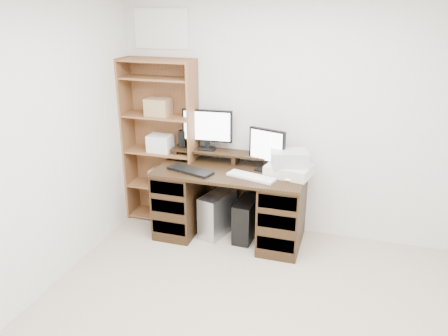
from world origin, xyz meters
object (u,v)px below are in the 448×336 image
at_px(monitor_small, 267,148).
at_px(bookshelf, 161,141).
at_px(tower_silver, 218,214).
at_px(printer, 289,170).
at_px(monitor_wide, 207,127).
at_px(desk, 230,203).
at_px(tower_black, 246,219).

bearing_deg(monitor_small, bookshelf, -167.43).
bearing_deg(tower_silver, bookshelf, -179.57).
bearing_deg(printer, monitor_small, 173.35).
xyz_separation_m(monitor_wide, bookshelf, (-0.53, -0.02, -0.19)).
height_order(desk, bookshelf, bookshelf).
distance_m(monitor_small, tower_black, 0.79).
bearing_deg(bookshelf, desk, -14.06).
xyz_separation_m(printer, bookshelf, (-1.44, 0.18, 0.12)).
distance_m(monitor_wide, monitor_small, 0.69).
distance_m(monitor_small, tower_silver, 0.90).
distance_m(tower_silver, tower_black, 0.31).
height_order(desk, monitor_wide, monitor_wide).
xyz_separation_m(desk, monitor_wide, (-0.32, 0.24, 0.72)).
height_order(desk, monitor_small, monitor_small).
distance_m(monitor_wide, printer, 0.98).
xyz_separation_m(desk, printer, (0.59, 0.03, 0.41)).
bearing_deg(monitor_small, tower_black, -134.37).
xyz_separation_m(desk, tower_silver, (-0.14, 0.02, -0.16)).
bearing_deg(monitor_wide, bookshelf, 178.20).
xyz_separation_m(desk, bookshelf, (-0.85, 0.21, 0.53)).
xyz_separation_m(monitor_small, printer, (0.24, -0.08, -0.18)).
bearing_deg(tower_black, monitor_wide, 158.82).
height_order(monitor_small, tower_silver, monitor_small).
relative_size(monitor_wide, bookshelf, 0.30).
bearing_deg(desk, monitor_small, 18.01).
xyz_separation_m(monitor_wide, tower_black, (0.50, -0.22, -0.89)).
height_order(tower_silver, bookshelf, bookshelf).
bearing_deg(printer, monitor_wide, 178.56).
relative_size(monitor_wide, tower_black, 1.23).
bearing_deg(tower_silver, monitor_wide, 145.51).
distance_m(printer, tower_silver, 0.92).
distance_m(desk, monitor_small, 0.69).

